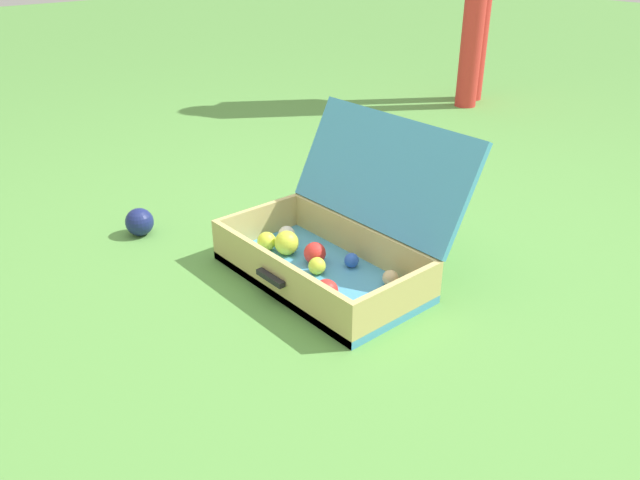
# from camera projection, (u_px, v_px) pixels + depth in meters

# --- Properties ---
(ground_plane) EXTENTS (16.00, 16.00, 0.00)m
(ground_plane) POSITION_uv_depth(u_px,v_px,m) (353.00, 281.00, 1.88)
(ground_plane) COLOR #569342
(open_suitcase) EXTENTS (0.64, 0.53, 0.44)m
(open_suitcase) POSITION_uv_depth(u_px,v_px,m) (336.00, 241.00, 1.88)
(open_suitcase) COLOR #4799C6
(open_suitcase) RESTS_ON ground
(stray_ball_on_grass) EXTENTS (0.10, 0.10, 0.10)m
(stray_ball_on_grass) POSITION_uv_depth(u_px,v_px,m) (140.00, 222.00, 2.13)
(stray_ball_on_grass) COLOR navy
(stray_ball_on_grass) RESTS_ON ground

